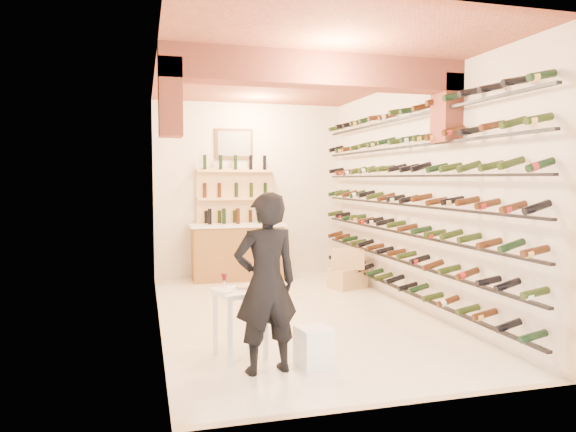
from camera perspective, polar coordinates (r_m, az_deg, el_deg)
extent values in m
plane|color=white|center=(7.27, 0.63, -10.44)|extent=(6.00, 6.00, 0.00)
cube|color=beige|center=(9.96, -4.08, 2.77)|extent=(3.50, 0.02, 3.20)
cube|color=beige|center=(4.24, 11.77, 1.04)|extent=(3.50, 0.02, 3.20)
cube|color=beige|center=(6.78, -13.76, 2.09)|extent=(0.02, 6.00, 3.20)
cube|color=beige|center=(7.70, 13.27, 2.31)|extent=(0.02, 6.00, 3.20)
cube|color=#984C36|center=(7.17, 0.65, 15.15)|extent=(3.50, 6.00, 0.02)
cube|color=#A24D38|center=(6.20, 3.26, 15.23)|extent=(3.50, 0.35, 0.36)
cube|color=#A24D38|center=(5.84, -12.47, 12.16)|extent=(0.24, 0.35, 0.80)
cube|color=#A24D38|center=(6.83, 16.59, 10.88)|extent=(0.24, 0.35, 0.80)
cube|color=black|center=(7.78, 12.07, -7.67)|extent=(0.06, 5.70, 0.03)
cube|color=black|center=(7.71, 12.11, -4.76)|extent=(0.06, 5.70, 0.03)
cube|color=black|center=(7.66, 12.16, -1.80)|extent=(0.06, 5.70, 0.03)
cube|color=black|center=(7.63, 12.20, 1.19)|extent=(0.06, 5.70, 0.03)
cube|color=black|center=(7.63, 12.24, 4.19)|extent=(0.06, 5.70, 0.03)
cube|color=black|center=(7.64, 12.29, 7.19)|extent=(0.06, 5.70, 0.03)
cube|color=black|center=(7.67, 12.33, 10.18)|extent=(0.06, 5.70, 0.03)
cube|color=olive|center=(9.65, -5.39, -3.95)|extent=(1.60, 0.55, 0.96)
cube|color=white|center=(9.59, -5.41, -0.96)|extent=(1.70, 0.62, 0.05)
cube|color=#DFB77D|center=(9.86, -5.68, -0.75)|extent=(1.40, 0.10, 2.00)
cube|color=#DFB77D|center=(9.82, -5.56, -3.99)|extent=(1.40, 0.28, 0.04)
cube|color=#DFB77D|center=(9.76, -5.58, -1.09)|extent=(1.40, 0.28, 0.04)
cube|color=#DFB77D|center=(9.73, -5.60, 1.85)|extent=(1.40, 0.28, 0.04)
cube|color=#DFB77D|center=(9.73, -5.62, 4.79)|extent=(1.40, 0.28, 0.04)
cube|color=brown|center=(9.90, -5.79, 7.67)|extent=(0.70, 0.04, 0.55)
cube|color=#99998C|center=(9.87, -5.76, 7.68)|extent=(0.60, 0.01, 0.45)
cube|color=white|center=(5.47, -5.16, -8.07)|extent=(0.58, 0.58, 0.05)
cube|color=white|center=(5.31, -6.22, -12.31)|extent=(0.05, 0.05, 0.65)
cube|color=white|center=(5.46, -2.40, -11.82)|extent=(0.05, 0.05, 0.65)
cube|color=white|center=(5.65, -7.77, -11.31)|extent=(0.05, 0.05, 0.65)
cube|color=white|center=(5.80, -4.15, -10.89)|extent=(0.05, 0.05, 0.65)
cylinder|color=white|center=(5.49, -4.72, -7.70)|extent=(0.22, 0.22, 0.01)
cylinder|color=#BF7266|center=(5.48, -4.72, -7.54)|extent=(0.17, 0.17, 0.02)
cube|color=white|center=(5.33, -6.72, -8.07)|extent=(0.15, 0.15, 0.01)
cylinder|color=white|center=(5.57, -6.82, -7.58)|extent=(0.06, 0.06, 0.00)
cylinder|color=white|center=(5.57, -6.82, -7.14)|extent=(0.01, 0.01, 0.08)
cone|color=#510612|center=(5.55, -6.83, -6.49)|extent=(0.07, 0.07, 0.07)
cube|color=white|center=(5.31, 2.79, -13.79)|extent=(0.35, 0.35, 0.38)
imported|color=black|center=(4.99, -2.36, -7.17)|extent=(0.67, 0.49, 1.69)
cylinder|color=silver|center=(8.20, -1.46, -8.68)|extent=(0.36, 0.36, 0.03)
cylinder|color=silver|center=(8.13, -1.47, -6.49)|extent=(0.07, 0.07, 0.63)
cylinder|color=silver|center=(8.08, -1.47, -4.17)|extent=(0.34, 0.34, 0.06)
torus|color=silver|center=(8.16, -1.47, -7.42)|extent=(0.27, 0.27, 0.02)
cube|color=tan|center=(8.95, 6.39, -6.61)|extent=(0.66, 0.57, 0.34)
cube|color=tan|center=(8.90, 6.40, -4.55)|extent=(0.64, 0.54, 0.31)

